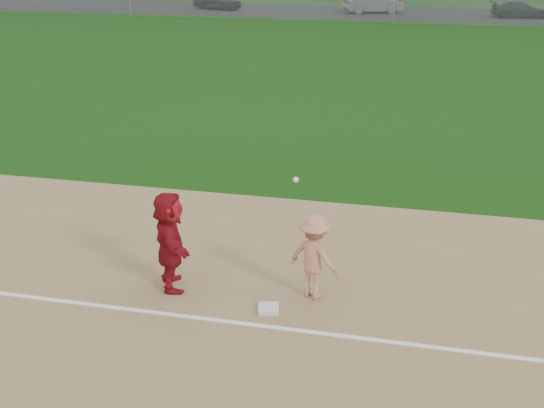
% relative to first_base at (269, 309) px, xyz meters
% --- Properties ---
extents(ground, '(160.00, 160.00, 0.00)m').
position_rel_first_base_xyz_m(ground, '(-0.35, 0.29, -0.06)').
color(ground, '#123C0B').
rests_on(ground, ground).
extents(foul_line, '(60.00, 0.10, 0.01)m').
position_rel_first_base_xyz_m(foul_line, '(-0.35, -0.51, -0.04)').
color(foul_line, white).
rests_on(foul_line, infield_dirt).
extents(parking_asphalt, '(120.00, 10.00, 0.01)m').
position_rel_first_base_xyz_m(parking_asphalt, '(-0.35, 46.29, -0.06)').
color(parking_asphalt, black).
rests_on(parking_asphalt, ground).
extents(first_base, '(0.44, 0.44, 0.08)m').
position_rel_first_base_xyz_m(first_base, '(0.00, 0.00, 0.00)').
color(first_base, silver).
rests_on(first_base, infield_dirt).
extents(base_runner, '(1.26, 1.82, 1.89)m').
position_rel_first_base_xyz_m(base_runner, '(-1.95, 0.45, 0.91)').
color(base_runner, maroon).
rests_on(base_runner, infield_dirt).
extents(car_left, '(4.43, 2.85, 1.40)m').
position_rel_first_base_xyz_m(car_left, '(-15.08, 45.79, 0.65)').
color(car_left, black).
rests_on(car_left, parking_asphalt).
extents(car_mid, '(4.78, 3.12, 1.49)m').
position_rel_first_base_xyz_m(car_mid, '(-2.28, 45.86, 0.69)').
color(car_mid, '#4E5055').
rests_on(car_mid, parking_asphalt).
extents(car_right, '(4.39, 2.39, 1.21)m').
position_rel_first_base_xyz_m(car_right, '(8.65, 45.37, 0.55)').
color(car_right, black).
rests_on(car_right, parking_asphalt).
extents(first_base_play, '(1.17, 0.95, 2.35)m').
position_rel_first_base_xyz_m(first_base_play, '(0.68, 0.69, 0.75)').
color(first_base_play, '#A9A9AC').
rests_on(first_base_play, infield_dirt).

